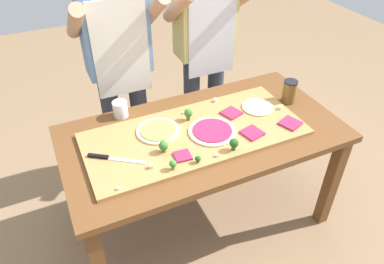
{
  "coord_description": "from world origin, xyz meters",
  "views": [
    {
      "loc": [
        -0.75,
        -1.48,
        2.03
      ],
      "look_at": [
        -0.08,
        -0.02,
        0.8
      ],
      "focal_mm": 34.14,
      "sensor_mm": 36.0,
      "label": 1
    }
  ],
  "objects_px": {
    "chefs_knife": "(109,158)",
    "broccoli_floret_front_right": "(234,143)",
    "pizza_whole_pesto_green": "(158,131)",
    "cheese_crumble_e": "(184,113)",
    "cheese_crumble_b": "(217,155)",
    "cook_right": "(205,40)",
    "pizza_slice_near_right": "(183,156)",
    "sauce_jar": "(289,92)",
    "pizza_slice_center": "(290,123)",
    "cook_left": "(118,57)",
    "cheese_crumble_d": "(215,100)",
    "broccoli_floret_back_mid": "(164,146)",
    "cheese_crumble_a": "(151,166)",
    "cheese_crumble_c": "(280,108)",
    "pizza_whole_beet_magenta": "(212,131)",
    "pizza_slice_near_left": "(252,133)",
    "broccoli_floret_back_left": "(198,159)",
    "prep_table": "(203,145)",
    "pizza_whole_white_garlic": "(258,107)",
    "broccoli_floret_center_right": "(173,164)",
    "cheese_crumble_f": "(118,188)",
    "flour_cup": "(120,110)",
    "pizza_slice_far_right": "(231,113)",
    "broccoli_floret_front_left": "(188,113)"
  },
  "relations": [
    {
      "from": "chefs_knife",
      "to": "broccoli_floret_front_right",
      "type": "distance_m",
      "value": 0.65
    },
    {
      "from": "pizza_whole_pesto_green",
      "to": "cheese_crumble_e",
      "type": "bearing_deg",
      "value": 26.42
    },
    {
      "from": "cheese_crumble_b",
      "to": "cook_right",
      "type": "xyz_separation_m",
      "value": [
        0.36,
        0.88,
        0.21
      ]
    },
    {
      "from": "pizza_slice_near_right",
      "to": "sauce_jar",
      "type": "distance_m",
      "value": 0.86
    },
    {
      "from": "pizza_slice_center",
      "to": "cook_left",
      "type": "xyz_separation_m",
      "value": [
        -0.77,
        0.81,
        0.22
      ]
    },
    {
      "from": "cheese_crumble_d",
      "to": "sauce_jar",
      "type": "relative_size",
      "value": 0.14
    },
    {
      "from": "cheese_crumble_d",
      "to": "pizza_slice_near_right",
      "type": "bearing_deg",
      "value": -135.12
    },
    {
      "from": "broccoli_floret_back_mid",
      "to": "cheese_crumble_a",
      "type": "bearing_deg",
      "value": -139.12
    },
    {
      "from": "cheese_crumble_d",
      "to": "chefs_knife",
      "type": "bearing_deg",
      "value": -161.52
    },
    {
      "from": "pizza_slice_near_right",
      "to": "sauce_jar",
      "type": "xyz_separation_m",
      "value": [
        0.83,
        0.23,
        0.05
      ]
    },
    {
      "from": "broccoli_floret_front_right",
      "to": "cheese_crumble_c",
      "type": "height_order",
      "value": "broccoli_floret_front_right"
    },
    {
      "from": "pizza_whole_beet_magenta",
      "to": "pizza_slice_near_left",
      "type": "relative_size",
      "value": 2.55
    },
    {
      "from": "pizza_whole_beet_magenta",
      "to": "cheese_crumble_d",
      "type": "bearing_deg",
      "value": 59.41
    },
    {
      "from": "pizza_slice_center",
      "to": "broccoli_floret_front_right",
      "type": "height_order",
      "value": "broccoli_floret_front_right"
    },
    {
      "from": "chefs_knife",
      "to": "pizza_whole_beet_magenta",
      "type": "xyz_separation_m",
      "value": [
        0.59,
        -0.02,
        0.0
      ]
    },
    {
      "from": "pizza_whole_pesto_green",
      "to": "broccoli_floret_back_left",
      "type": "relative_size",
      "value": 6.07
    },
    {
      "from": "prep_table",
      "to": "sauce_jar",
      "type": "relative_size",
      "value": 10.66
    },
    {
      "from": "pizza_slice_near_left",
      "to": "pizza_slice_center",
      "type": "distance_m",
      "value": 0.25
    },
    {
      "from": "pizza_whole_white_garlic",
      "to": "cook_left",
      "type": "bearing_deg",
      "value": 139.67
    },
    {
      "from": "broccoli_floret_center_right",
      "to": "broccoli_floret_front_right",
      "type": "xyz_separation_m",
      "value": [
        0.35,
        0.0,
        0.01
      ]
    },
    {
      "from": "cheese_crumble_a",
      "to": "pizza_slice_near_right",
      "type": "bearing_deg",
      "value": 3.65
    },
    {
      "from": "pizza_whole_beet_magenta",
      "to": "cheese_crumble_e",
      "type": "distance_m",
      "value": 0.24
    },
    {
      "from": "cook_left",
      "to": "cook_right",
      "type": "height_order",
      "value": "same"
    },
    {
      "from": "cheese_crumble_f",
      "to": "flour_cup",
      "type": "height_order",
      "value": "flour_cup"
    },
    {
      "from": "pizza_whole_pesto_green",
      "to": "cheese_crumble_d",
      "type": "bearing_deg",
      "value": 18.21
    },
    {
      "from": "broccoli_floret_back_left",
      "to": "sauce_jar",
      "type": "bearing_deg",
      "value": 21.04
    },
    {
      "from": "sauce_jar",
      "to": "cheese_crumble_c",
      "type": "bearing_deg",
      "value": -147.13
    },
    {
      "from": "pizza_slice_near_left",
      "to": "cheese_crumble_b",
      "type": "xyz_separation_m",
      "value": [
        -0.27,
        -0.09,
        0.0
      ]
    },
    {
      "from": "cheese_crumble_b",
      "to": "cook_right",
      "type": "bearing_deg",
      "value": 67.56
    },
    {
      "from": "prep_table",
      "to": "sauce_jar",
      "type": "distance_m",
      "value": 0.66
    },
    {
      "from": "pizza_whole_white_garlic",
      "to": "cheese_crumble_a",
      "type": "relative_size",
      "value": 9.25
    },
    {
      "from": "pizza_whole_beet_magenta",
      "to": "chefs_knife",
      "type": "bearing_deg",
      "value": 177.61
    },
    {
      "from": "prep_table",
      "to": "pizza_slice_near_right",
      "type": "height_order",
      "value": "pizza_slice_near_right"
    },
    {
      "from": "cheese_crumble_a",
      "to": "cheese_crumble_d",
      "type": "height_order",
      "value": "same"
    },
    {
      "from": "pizza_whole_pesto_green",
      "to": "pizza_slice_far_right",
      "type": "bearing_deg",
      "value": -2.23
    },
    {
      "from": "pizza_whole_white_garlic",
      "to": "chefs_knife",
      "type": "bearing_deg",
      "value": -175.43
    },
    {
      "from": "pizza_slice_near_right",
      "to": "broccoli_floret_back_mid",
      "type": "bearing_deg",
      "value": 133.23
    },
    {
      "from": "pizza_slice_near_left",
      "to": "broccoli_floret_front_left",
      "type": "bearing_deg",
      "value": 134.92
    },
    {
      "from": "prep_table",
      "to": "pizza_slice_center",
      "type": "bearing_deg",
      "value": -19.77
    },
    {
      "from": "pizza_slice_near_left",
      "to": "cheese_crumble_d",
      "type": "height_order",
      "value": "cheese_crumble_d"
    },
    {
      "from": "cheese_crumble_e",
      "to": "cook_left",
      "type": "relative_size",
      "value": 0.01
    },
    {
      "from": "pizza_slice_far_right",
      "to": "broccoli_floret_back_left",
      "type": "height_order",
      "value": "broccoli_floret_back_left"
    },
    {
      "from": "broccoli_floret_back_mid",
      "to": "pizza_slice_center",
      "type": "bearing_deg",
      "value": -5.88
    },
    {
      "from": "broccoli_floret_center_right",
      "to": "cook_left",
      "type": "distance_m",
      "value": 0.89
    },
    {
      "from": "pizza_slice_near_left",
      "to": "broccoli_floret_front_left",
      "type": "xyz_separation_m",
      "value": [
        -0.27,
        0.27,
        0.04
      ]
    },
    {
      "from": "broccoli_floret_back_mid",
      "to": "cheese_crumble_f",
      "type": "bearing_deg",
      "value": -150.8
    },
    {
      "from": "flour_cup",
      "to": "sauce_jar",
      "type": "bearing_deg",
      "value": -16.14
    },
    {
      "from": "cheese_crumble_b",
      "to": "pizza_whole_beet_magenta",
      "type": "bearing_deg",
      "value": 69.69
    },
    {
      "from": "cheese_crumble_f",
      "to": "sauce_jar",
      "type": "distance_m",
      "value": 1.24
    },
    {
      "from": "pizza_whole_white_garlic",
      "to": "cheese_crumble_d",
      "type": "xyz_separation_m",
      "value": [
        -0.2,
        0.17,
        0.0
      ]
    }
  ]
}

